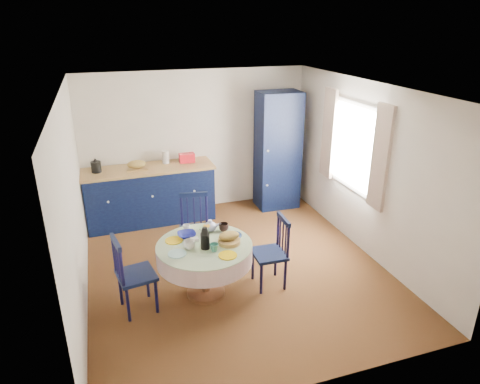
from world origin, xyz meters
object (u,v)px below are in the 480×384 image
object	(u,v)px
mug_c	(224,227)
chair_right	(272,252)
chair_left	(132,274)
pantry_cabinet	(278,151)
chair_far	(195,228)
kitchen_counter	(150,194)
mug_b	(214,248)
mug_d	(187,228)
dining_table	(205,253)
mug_a	(189,245)
cobalt_bowl	(187,235)

from	to	relation	value
mug_c	chair_right	bearing A→B (deg)	-31.03
chair_left	pantry_cabinet	bearing A→B (deg)	-59.95
chair_far	mug_c	world-z (taller)	chair_far
kitchen_counter	mug_b	bearing A→B (deg)	-81.02
pantry_cabinet	mug_d	world-z (taller)	pantry_cabinet
kitchen_counter	chair_right	distance (m)	2.75
dining_table	mug_d	size ratio (longest dim) A/B	12.27
kitchen_counter	mug_d	bearing A→B (deg)	-83.88
chair_right	mug_a	xyz separation A→B (m)	(-1.08, 0.01, 0.28)
chair_left	dining_table	bearing A→B (deg)	-96.85
mug_d	chair_right	bearing A→B (deg)	-24.99
chair_right	mug_b	world-z (taller)	chair_right
chair_left	mug_d	size ratio (longest dim) A/B	10.27
mug_a	pantry_cabinet	bearing A→B (deg)	47.99
pantry_cabinet	mug_c	distance (m)	2.64
pantry_cabinet	mug_b	xyz separation A→B (m)	(-1.87, -2.53, -0.30)
mug_d	pantry_cabinet	bearing A→B (deg)	42.70
mug_a	mug_d	bearing A→B (deg)	82.32
dining_table	mug_a	bearing A→B (deg)	-168.18
chair_right	mug_a	bearing A→B (deg)	-89.04
mug_a	mug_c	distance (m)	0.61
mug_c	mug_d	distance (m)	0.48
pantry_cabinet	chair_right	world-z (taller)	pantry_cabinet
pantry_cabinet	dining_table	size ratio (longest dim) A/B	1.80
mug_a	mug_b	xyz separation A→B (m)	(0.27, -0.15, -0.01)
pantry_cabinet	dining_table	distance (m)	3.07
dining_table	chair_right	size ratio (longest dim) A/B	1.24
chair_right	mug_c	distance (m)	0.70
chair_right	mug_b	xyz separation A→B (m)	(-0.81, -0.14, 0.28)
mug_b	mug_d	world-z (taller)	mug_b
kitchen_counter	mug_d	distance (m)	2.00
chair_far	mug_c	size ratio (longest dim) A/B	7.52
dining_table	mug_c	bearing A→B (deg)	40.72
mug_c	cobalt_bowl	bearing A→B (deg)	-178.09
kitchen_counter	chair_far	size ratio (longest dim) A/B	2.21
mug_c	cobalt_bowl	xyz separation A→B (m)	(-0.49, -0.02, -0.02)
chair_far	mug_b	bearing A→B (deg)	-81.19
kitchen_counter	mug_b	size ratio (longest dim) A/B	20.93
chair_far	chair_right	xyz separation A→B (m)	(0.80, -0.94, -0.02)
pantry_cabinet	mug_c	size ratio (longest dim) A/B	16.12
dining_table	mug_a	size ratio (longest dim) A/B	8.68
mug_a	cobalt_bowl	xyz separation A→B (m)	(0.03, 0.30, -0.03)
chair_left	mug_a	bearing A→B (deg)	-99.41
chair_right	mug_b	size ratio (longest dim) A/B	9.14
mug_c	pantry_cabinet	bearing A→B (deg)	51.82
chair_far	chair_right	size ratio (longest dim) A/B	1.04
dining_table	chair_left	distance (m)	0.90
chair_far	chair_right	distance (m)	1.23
mug_c	kitchen_counter	bearing A→B (deg)	108.41
chair_right	mug_b	bearing A→B (deg)	-78.48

